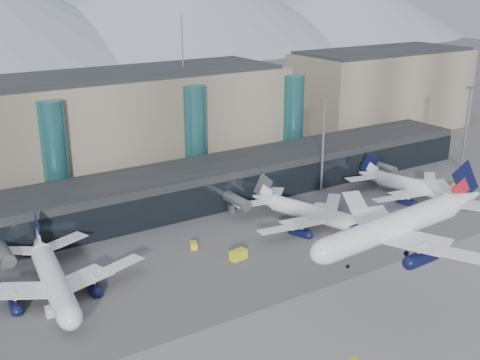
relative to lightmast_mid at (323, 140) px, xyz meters
The scene contains 18 objects.
ground 58.41m from the lightmast_mid, 122.01° to the right, with size 900.00×900.00×0.00m, color #515154.
runway_strip 71.25m from the lightmast_mid, 115.46° to the right, with size 400.00×40.00×0.04m, color slate.
runway_markings 71.24m from the lightmast_mid, 115.46° to the right, with size 128.00×1.00×0.02m.
concourse 32.94m from the lightmast_mid, 162.04° to the left, with size 170.00×27.00×10.00m.
terminal_main 69.21m from the lightmast_mid, 142.63° to the left, with size 130.00×30.00×31.00m.
terminal_east 77.40m from the lightmast_mid, 32.87° to the left, with size 70.00×30.00×31.00m.
teal_towers 51.97m from the lightmast_mid, 149.97° to the left, with size 116.40×19.40×46.00m.
lightmast_mid is the anchor object (origin of this frame).
lightmast_right 50.64m from the lightmast_mid, ahead, with size 3.00×1.20×25.60m.
hero_jet 63.45m from the lightmast_mid, 117.73° to the right, with size 37.26×37.66×12.18m.
jet_parked_left 81.43m from the lightmast_mid, 168.97° to the right, with size 37.73×37.50×12.22m.
jet_parked_mid 26.45m from the lightmast_mid, 140.21° to the right, with size 33.61×35.40×11.37m.
jet_parked_right 25.34m from the lightmast_mid, 42.50° to the right, with size 33.11×34.41×11.05m.
veh_a 86.31m from the lightmast_mid, 163.20° to the right, with size 3.08×1.73×1.73m, color silver.
veh_b 51.73m from the lightmast_mid, 163.96° to the right, with size 2.34×1.44×1.35m, color yellow.
veh_e 40.49m from the lightmast_mid, 32.73° to the right, with size 3.43×1.95×1.95m, color yellow.
veh_g 24.79m from the lightmast_mid, 139.49° to the right, with size 2.65×1.54×1.54m, color silver.
veh_h 50.58m from the lightmast_mid, 150.99° to the right, with size 3.61×1.90×1.99m, color yellow.
Camera 1 is at (-74.80, -71.71, 55.89)m, focal length 45.00 mm.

